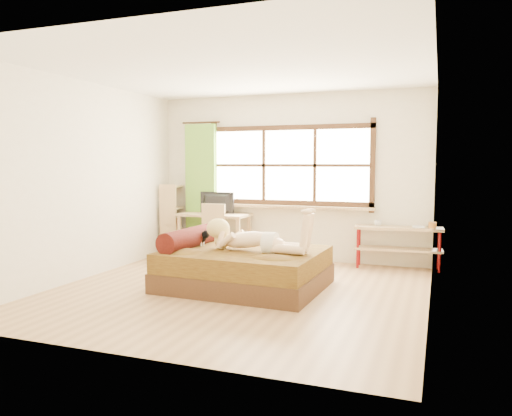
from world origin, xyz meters
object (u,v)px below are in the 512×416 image
at_px(bookshelf, 173,218).
at_px(woman, 254,228).
at_px(kitten, 197,237).
at_px(bed, 241,267).
at_px(desk, 214,219).
at_px(chair, 210,230).
at_px(pipe_shelf, 399,238).

bearing_deg(bookshelf, woman, -49.39).
bearing_deg(kitten, bed, -5.74).
xyz_separation_m(bed, bookshelf, (-2.05, 1.87, 0.35)).
xyz_separation_m(bed, desk, (-1.19, 1.73, 0.38)).
distance_m(desk, chair, 0.40).
height_order(bed, kitten, bed).
bearing_deg(bed, chair, 130.95).
distance_m(kitten, bookshelf, 2.24).
height_order(kitten, pipe_shelf, pipe_shelf).
bearing_deg(woman, kitten, 172.76).
height_order(bed, bookshelf, bookshelf).
distance_m(woman, kitten, 0.90).
height_order(woman, chair, woman).
relative_size(kitten, bookshelf, 0.24).
relative_size(bed, kitten, 6.90).
distance_m(kitten, desk, 1.71).
xyz_separation_m(kitten, bookshelf, (-1.38, 1.77, 0.01)).
bearing_deg(bed, kitten, 174.26).
height_order(desk, bookshelf, bookshelf).
xyz_separation_m(kitten, pipe_shelf, (2.48, 1.75, -0.14)).
distance_m(woman, desk, 2.26).
xyz_separation_m(bed, kitten, (-0.67, 0.10, 0.34)).
relative_size(woman, desk, 1.13).
bearing_deg(pipe_shelf, chair, -173.85).
distance_m(bed, pipe_shelf, 2.60).
bearing_deg(bed, bookshelf, 140.18).
xyz_separation_m(kitten, chair, (-0.41, 1.27, -0.09)).
height_order(chair, bookshelf, bookshelf).
height_order(kitten, desk, desk).
distance_m(chair, pipe_shelf, 2.93).
distance_m(bed, woman, 0.55).
bearing_deg(bookshelf, bed, -51.24).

